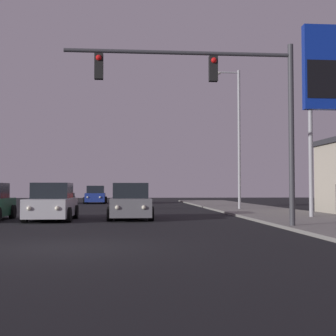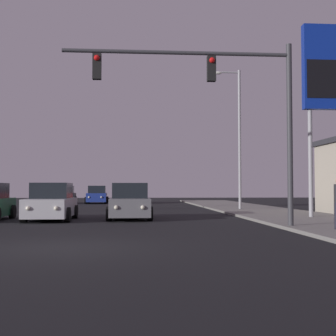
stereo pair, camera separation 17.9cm
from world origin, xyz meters
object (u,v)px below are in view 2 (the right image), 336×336
car_silver (51,203)px  car_red (132,195)px  street_lamp (238,131)px  car_blue (97,195)px  car_grey (130,203)px  gas_station_sign (324,78)px  traffic_light_mast (224,94)px  car_black (64,195)px

car_silver → car_red: bearing=-98.1°
car_silver → street_lamp: bearing=-141.0°
street_lamp → car_blue: bearing=123.7°
car_grey → gas_station_sign: size_ratio=0.48×
traffic_light_mast → street_lamp: size_ratio=0.91×
car_grey → car_silver: same height
car_black → car_grey: 24.03m
car_grey → street_lamp: (6.89, 7.73, 4.36)m
car_red → street_lamp: size_ratio=0.48×
car_black → car_blue: (3.10, -0.21, 0.00)m
car_silver → street_lamp: 14.01m
car_black → traffic_light_mast: 30.73m
gas_station_sign → traffic_light_mast: bearing=-139.6°
car_blue → gas_station_sign: gas_station_sign is taller
car_black → car_grey: bearing=104.8°
car_red → car_blue: 3.37m
car_grey → traffic_light_mast: bearing=119.9°
car_black → car_silver: same height
car_blue → street_lamp: size_ratio=0.48×
gas_station_sign → car_black: bearing=122.7°
car_grey → traffic_light_mast: size_ratio=0.53×
gas_station_sign → car_grey: bearing=174.6°
car_grey → car_blue: same height
car_red → gas_station_sign: size_ratio=0.48×
car_blue → car_grey: bearing=96.2°
car_grey → car_blue: bearing=-82.4°
traffic_light_mast → gas_station_sign: (5.72, 4.86, 1.85)m
gas_station_sign → car_silver: bearing=178.7°
car_black → traffic_light_mast: size_ratio=0.53×
car_black → car_red: same height
street_lamp → gas_station_sign: bearing=-75.8°
car_grey → street_lamp: size_ratio=0.48×
car_silver → traffic_light_mast: 9.46m
car_red → street_lamp: (6.82, -15.70, 4.36)m
street_lamp → gas_station_sign: 8.98m
car_red → car_silver: same height
car_silver → gas_station_sign: (12.58, -0.28, 5.86)m
car_grey → street_lamp: bearing=-132.2°
car_black → car_blue: same height
car_black → street_lamp: street_lamp is taller
car_red → traffic_light_mast: bearing=94.9°
car_grey → car_silver: 3.56m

